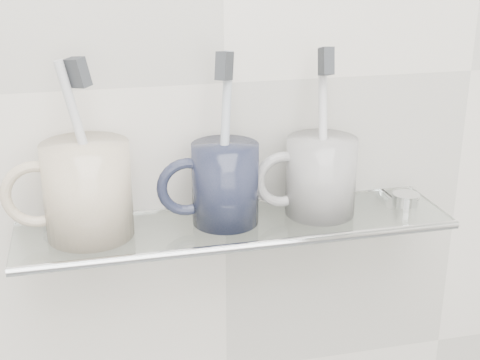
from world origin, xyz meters
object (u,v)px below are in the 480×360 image
object	(u,v)px
mug_left	(88,190)
mug_right	(321,176)
mug_center	(225,184)
shelf_glass	(237,225)

from	to	relation	value
mug_left	mug_right	bearing A→B (deg)	19.23
mug_left	mug_center	distance (m)	0.15
mug_left	shelf_glass	bearing A→B (deg)	17.49
shelf_glass	mug_right	xyz separation A→B (m)	(0.10, 0.00, 0.05)
mug_right	mug_left	bearing A→B (deg)	175.46
shelf_glass	mug_right	world-z (taller)	mug_right
shelf_glass	mug_center	distance (m)	0.05
shelf_glass	mug_left	distance (m)	0.17
mug_right	mug_center	bearing A→B (deg)	175.46
shelf_glass	mug_right	distance (m)	0.11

